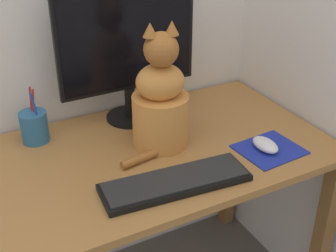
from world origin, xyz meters
The scene contains 7 objects.
desk centered at (0.00, 0.00, 0.60)m, with size 1.16×0.65×0.70m.
monitor centered at (0.05, 0.23, 0.96)m, with size 0.48×0.17×0.46m.
keyboard centered at (0.00, -0.20, 0.71)m, with size 0.43×0.17×0.02m.
mousepad_right centered at (0.35, -0.17, 0.70)m, with size 0.20×0.18×0.00m.
computer_mouse_right centered at (0.34, -0.17, 0.72)m, with size 0.06×0.10×0.03m.
cat centered at (0.07, 0.02, 0.85)m, with size 0.28×0.21×0.40m.
pen_cup centered at (-0.28, 0.23, 0.75)m, with size 0.09×0.09×0.18m.
Camera 1 is at (-0.51, -1.13, 1.48)m, focal length 50.00 mm.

